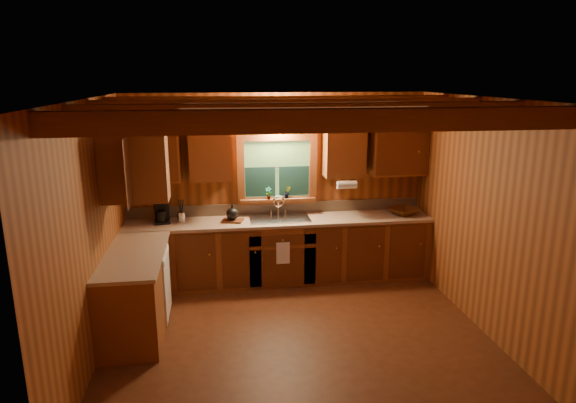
# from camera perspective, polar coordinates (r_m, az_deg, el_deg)

# --- Properties ---
(room) EXTENTS (4.20, 4.20, 4.20)m
(room) POSITION_cam_1_polar(r_m,az_deg,el_deg) (5.22, 1.26, -2.68)
(room) COLOR #512813
(room) RESTS_ON ground
(ceiling_beams) EXTENTS (4.20, 2.54, 0.18)m
(ceiling_beams) POSITION_cam_1_polar(r_m,az_deg,el_deg) (5.00, 1.33, 10.47)
(ceiling_beams) COLOR brown
(ceiling_beams) RESTS_ON room
(base_cabinets) EXTENTS (4.20, 2.22, 0.86)m
(base_cabinets) POSITION_cam_1_polar(r_m,az_deg,el_deg) (6.66, -4.84, -6.82)
(base_cabinets) COLOR brown
(base_cabinets) RESTS_ON ground
(countertop) EXTENTS (4.20, 2.24, 0.04)m
(countertop) POSITION_cam_1_polar(r_m,az_deg,el_deg) (6.52, -4.81, -3.10)
(countertop) COLOR tan
(countertop) RESTS_ON base_cabinets
(backsplash) EXTENTS (4.20, 0.02, 0.16)m
(backsplash) POSITION_cam_1_polar(r_m,az_deg,el_deg) (7.10, -1.25, -0.75)
(backsplash) COLOR tan
(backsplash) RESTS_ON room
(dishwasher_panel) EXTENTS (0.02, 0.60, 0.80)m
(dishwasher_panel) POSITION_cam_1_polar(r_m,az_deg,el_deg) (6.13, -13.75, -9.14)
(dishwasher_panel) COLOR white
(dishwasher_panel) RESTS_ON base_cabinets
(upper_cabinets) EXTENTS (4.19, 1.77, 0.78)m
(upper_cabinets) POSITION_cam_1_polar(r_m,az_deg,el_deg) (6.43, -5.81, 5.42)
(upper_cabinets) COLOR brown
(upper_cabinets) RESTS_ON room
(window) EXTENTS (1.12, 0.08, 1.00)m
(window) POSITION_cam_1_polar(r_m,az_deg,el_deg) (6.96, -1.26, 3.58)
(window) COLOR brown
(window) RESTS_ON room
(window_sill) EXTENTS (1.06, 0.14, 0.04)m
(window_sill) POSITION_cam_1_polar(r_m,az_deg,el_deg) (7.00, -1.19, 0.22)
(window_sill) COLOR brown
(window_sill) RESTS_ON room
(wall_sconce) EXTENTS (0.45, 0.21, 0.17)m
(wall_sconce) POSITION_cam_1_polar(r_m,az_deg,el_deg) (6.75, -1.16, 8.69)
(wall_sconce) COLOR black
(wall_sconce) RESTS_ON room
(paper_towel_roll) EXTENTS (0.27, 0.11, 0.11)m
(paper_towel_roll) POSITION_cam_1_polar(r_m,az_deg,el_deg) (6.84, 6.77, 1.93)
(paper_towel_roll) COLOR white
(paper_towel_roll) RESTS_ON upper_cabinets
(dish_towel) EXTENTS (0.18, 0.01, 0.30)m
(dish_towel) POSITION_cam_1_polar(r_m,az_deg,el_deg) (6.65, -0.57, -5.96)
(dish_towel) COLOR white
(dish_towel) RESTS_ON base_cabinets
(sink) EXTENTS (0.82, 0.48, 0.43)m
(sink) POSITION_cam_1_polar(r_m,az_deg,el_deg) (6.86, -0.96, -2.36)
(sink) COLOR silver
(sink) RESTS_ON countertop
(coffee_maker) EXTENTS (0.19, 0.24, 0.33)m
(coffee_maker) POSITION_cam_1_polar(r_m,az_deg,el_deg) (6.86, -14.35, -1.02)
(coffee_maker) COLOR black
(coffee_maker) RESTS_ON countertop
(utensil_crock) EXTENTS (0.11, 0.11, 0.31)m
(utensil_crock) POSITION_cam_1_polar(r_m,az_deg,el_deg) (6.84, -12.18, -1.69)
(utensil_crock) COLOR silver
(utensil_crock) RESTS_ON countertop
(cutting_board) EXTENTS (0.32, 0.26, 0.02)m
(cutting_board) POSITION_cam_1_polar(r_m,az_deg,el_deg) (6.76, -6.41, -2.20)
(cutting_board) COLOR #562912
(cutting_board) RESTS_ON countertop
(teakettle) EXTENTS (0.17, 0.17, 0.21)m
(teakettle) POSITION_cam_1_polar(r_m,az_deg,el_deg) (6.74, -6.44, -1.42)
(teakettle) COLOR black
(teakettle) RESTS_ON cutting_board
(wicker_basket) EXTENTS (0.51, 0.51, 0.10)m
(wicker_basket) POSITION_cam_1_polar(r_m,az_deg,el_deg) (7.23, 13.12, -1.11)
(wicker_basket) COLOR #48230C
(wicker_basket) RESTS_ON countertop
(potted_plant_left) EXTENTS (0.10, 0.08, 0.17)m
(potted_plant_left) POSITION_cam_1_polar(r_m,az_deg,el_deg) (6.93, -2.26, 0.97)
(potted_plant_left) COLOR #562912
(potted_plant_left) RESTS_ON window_sill
(potted_plant_right) EXTENTS (0.10, 0.08, 0.17)m
(potted_plant_right) POSITION_cam_1_polar(r_m,az_deg,el_deg) (6.99, -0.09, 1.08)
(potted_plant_right) COLOR #562912
(potted_plant_right) RESTS_ON window_sill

